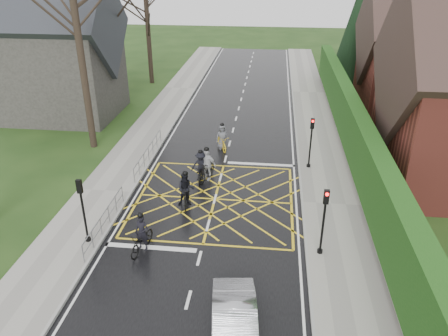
% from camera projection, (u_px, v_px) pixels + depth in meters
% --- Properties ---
extents(ground, '(120.00, 120.00, 0.00)m').
position_uv_depth(ground, '(215.00, 199.00, 23.02)').
color(ground, '#193311').
rests_on(ground, ground).
extents(road, '(9.00, 80.00, 0.01)m').
position_uv_depth(road, '(215.00, 199.00, 23.01)').
color(road, black).
rests_on(road, ground).
extents(sidewalk_right, '(3.00, 80.00, 0.15)m').
position_uv_depth(sidewalk_right, '(331.00, 205.00, 22.37)').
color(sidewalk_right, gray).
rests_on(sidewalk_right, ground).
extents(sidewalk_left, '(3.00, 80.00, 0.15)m').
position_uv_depth(sidewalk_left, '(105.00, 191.00, 23.60)').
color(sidewalk_left, gray).
rests_on(sidewalk_left, ground).
extents(stone_wall, '(0.50, 38.00, 0.70)m').
position_uv_depth(stone_wall, '(350.00, 153.00, 27.41)').
color(stone_wall, slate).
rests_on(stone_wall, ground).
extents(hedge, '(0.90, 38.00, 2.80)m').
position_uv_depth(hedge, '(353.00, 127.00, 26.63)').
color(hedge, '#153E11').
rests_on(hedge, stone_wall).
extents(house_far, '(9.80, 8.80, 10.30)m').
position_uv_depth(house_far, '(423.00, 52.00, 35.59)').
color(house_far, maroon).
rests_on(house_far, ground).
extents(conifer, '(4.60, 4.60, 10.00)m').
position_uv_depth(conifer, '(358.00, 28.00, 42.84)').
color(conifer, black).
rests_on(conifer, ground).
extents(church, '(8.80, 7.80, 11.00)m').
position_uv_depth(church, '(58.00, 52.00, 32.90)').
color(church, '#2D2B28').
rests_on(church, ground).
extents(tree_near, '(9.24, 9.24, 11.44)m').
position_uv_depth(tree_near, '(76.00, 24.00, 25.77)').
color(tree_near, black).
rests_on(tree_near, ground).
extents(tree_far, '(8.40, 8.40, 10.40)m').
position_uv_depth(tree_far, '(146.00, 6.00, 40.36)').
color(tree_far, black).
rests_on(tree_far, ground).
extents(railing_south, '(0.05, 5.04, 1.03)m').
position_uv_depth(railing_south, '(104.00, 217.00, 20.03)').
color(railing_south, slate).
rests_on(railing_south, ground).
extents(railing_north, '(0.05, 6.04, 1.03)m').
position_uv_depth(railing_north, '(148.00, 151.00, 26.70)').
color(railing_north, slate).
rests_on(railing_north, ground).
extents(traffic_light_ne, '(0.24, 0.31, 3.21)m').
position_uv_depth(traffic_light_ne, '(311.00, 143.00, 25.49)').
color(traffic_light_ne, black).
rests_on(traffic_light_ne, ground).
extents(traffic_light_se, '(0.24, 0.31, 3.21)m').
position_uv_depth(traffic_light_se, '(323.00, 223.00, 18.01)').
color(traffic_light_se, black).
rests_on(traffic_light_se, ground).
extents(traffic_light_sw, '(0.24, 0.31, 3.21)m').
position_uv_depth(traffic_light_sw, '(84.00, 212.00, 18.80)').
color(traffic_light_sw, black).
rests_on(traffic_light_sw, ground).
extents(cyclist_rear, '(1.05, 2.02, 1.87)m').
position_uv_depth(cyclist_rear, '(142.00, 238.00, 18.84)').
color(cyclist_rear, black).
rests_on(cyclist_rear, ground).
extents(cyclist_back, '(0.96, 2.01, 1.96)m').
position_uv_depth(cyclist_back, '(186.00, 193.00, 22.14)').
color(cyclist_back, black).
rests_on(cyclist_back, ground).
extents(cyclist_mid, '(1.13, 1.92, 1.83)m').
position_uv_depth(cyclist_mid, '(201.00, 169.00, 24.76)').
color(cyclist_mid, black).
rests_on(cyclist_mid, ground).
extents(cyclist_front, '(1.17, 2.09, 2.02)m').
position_uv_depth(cyclist_front, '(207.00, 168.00, 24.68)').
color(cyclist_front, black).
rests_on(cyclist_front, ground).
extents(cyclist_lead, '(1.31, 1.98, 1.82)m').
position_uv_depth(cyclist_lead, '(222.00, 140.00, 28.60)').
color(cyclist_lead, gold).
rests_on(cyclist_lead, ground).
extents(car, '(2.00, 4.39, 1.40)m').
position_uv_depth(car, '(235.00, 327.00, 14.25)').
color(car, '#A7A8AE').
rests_on(car, ground).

